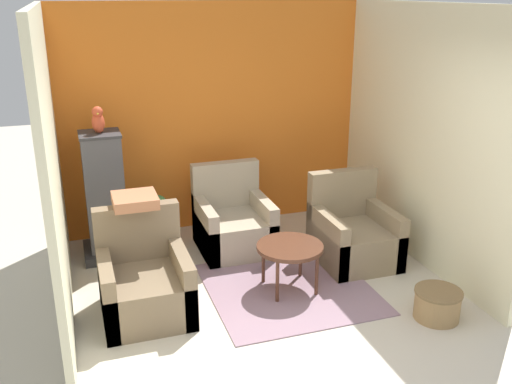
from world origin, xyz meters
TOP-DOWN VIEW (x-y plane):
  - ground_plane at (0.00, 0.00)m, footprint 20.00×20.00m
  - wall_back_accent at (0.00, 3.22)m, footprint 3.80×0.06m
  - wall_left at (-1.87, 1.60)m, footprint 0.06×3.19m
  - wall_right at (1.87, 1.60)m, footprint 0.06×3.19m
  - area_rug at (0.25, 1.27)m, footprint 1.60×1.60m
  - coffee_table at (0.25, 1.27)m, footprint 0.66×0.66m
  - armchair_left at (-1.19, 1.29)m, footprint 0.80×0.86m
  - armchair_right at (1.15, 1.67)m, footprint 0.80×0.86m
  - armchair_middle at (-0.02, 2.39)m, footprint 0.80×0.86m
  - birdcage at (-1.40, 2.66)m, footprint 0.58×0.58m
  - parrot at (-1.40, 2.67)m, footprint 0.13×0.24m
  - potted_plant at (-0.84, 2.71)m, footprint 0.29×0.26m
  - wicker_basket at (1.34, 0.34)m, footprint 0.43×0.43m
  - throw_pillow at (-1.19, 1.60)m, footprint 0.41×0.41m

SIDE VIEW (x-z plane):
  - ground_plane at x=0.00m, z-range 0.00..0.00m
  - area_rug at x=0.25m, z-range 0.00..0.01m
  - wicker_basket at x=1.34m, z-range 0.01..0.29m
  - armchair_left at x=-1.19m, z-range -0.18..0.78m
  - armchair_right at x=1.15m, z-range -0.18..0.78m
  - armchair_middle at x=-0.02m, z-range -0.18..0.78m
  - potted_plant at x=-0.84m, z-range 0.05..0.68m
  - coffee_table at x=0.25m, z-range 0.19..0.68m
  - birdcage at x=-1.40m, z-range -0.04..1.39m
  - throw_pillow at x=-1.19m, z-range 0.96..1.06m
  - wall_back_accent at x=0.00m, z-range 0.00..2.75m
  - wall_left at x=-1.87m, z-range 0.00..2.75m
  - wall_right at x=1.87m, z-range 0.00..2.75m
  - parrot at x=-1.40m, z-range 1.41..1.70m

